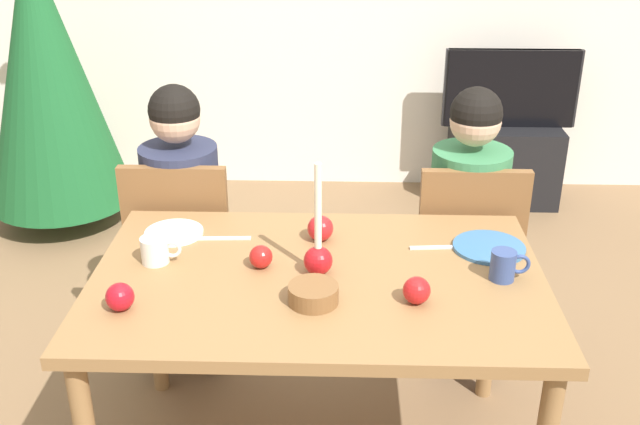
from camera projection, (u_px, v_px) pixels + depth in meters
name	position (u px, v px, depth m)	size (l,w,h in m)	color
dining_table	(318.00, 298.00, 2.33)	(1.40, 0.90, 0.75)	olive
chair_left	(184.00, 249.00, 2.96)	(0.40, 0.40, 0.90)	brown
chair_right	(465.00, 253.00, 2.93)	(0.40, 0.40, 0.90)	brown
person_left_child	(185.00, 232.00, 2.96)	(0.30, 0.30, 1.17)	#33384C
person_right_child	(465.00, 236.00, 2.93)	(0.30, 0.30, 1.17)	#33384C
tv_stand	(503.00, 163.00, 4.56)	(0.64, 0.40, 0.48)	black
tv	(511.00, 88.00, 4.36)	(0.79, 0.05, 0.46)	black
christmas_tree	(46.00, 74.00, 4.01)	(0.80, 0.80, 1.69)	brown
candle_centerpiece	(317.00, 252.00, 2.27)	(0.09, 0.09, 0.37)	red
plate_left	(174.00, 233.00, 2.54)	(0.20, 0.20, 0.01)	silver
plate_right	(489.00, 247.00, 2.44)	(0.24, 0.24, 0.01)	teal
mug_left	(156.00, 250.00, 2.35)	(0.13, 0.09, 0.09)	silver
mug_right	(504.00, 265.00, 2.25)	(0.12, 0.08, 0.09)	#33477F
fork_left	(224.00, 238.00, 2.51)	(0.18, 0.01, 0.01)	silver
fork_right	(437.00, 247.00, 2.45)	(0.18, 0.01, 0.01)	silver
bowl_walnuts	(313.00, 294.00, 2.14)	(0.15, 0.15, 0.05)	brown
apple_near_candle	(417.00, 290.00, 2.13)	(0.08, 0.08, 0.08)	red
apple_by_left_plate	(261.00, 257.00, 2.32)	(0.07, 0.07, 0.07)	red
apple_by_right_mug	(319.00, 228.00, 2.49)	(0.09, 0.09, 0.09)	red
apple_far_edge	(120.00, 297.00, 2.10)	(0.08, 0.08, 0.08)	red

